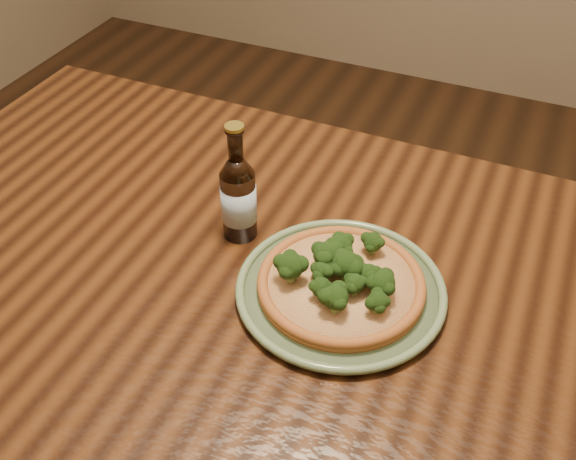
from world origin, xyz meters
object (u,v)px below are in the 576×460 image
at_px(table, 297,317).
at_px(pizza, 341,281).
at_px(plate, 341,290).
at_px(beer_bottle, 238,196).

distance_m(table, pizza, 0.14).
distance_m(plate, beer_bottle, 0.23).
relative_size(plate, beer_bottle, 1.51).
height_order(table, pizza, pizza).
bearing_deg(pizza, beer_bottle, 161.69).
bearing_deg(pizza, table, 174.30).
relative_size(pizza, beer_bottle, 1.20).
xyz_separation_m(pizza, beer_bottle, (-0.21, 0.07, 0.05)).
relative_size(plate, pizza, 1.26).
bearing_deg(beer_bottle, plate, -12.76).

